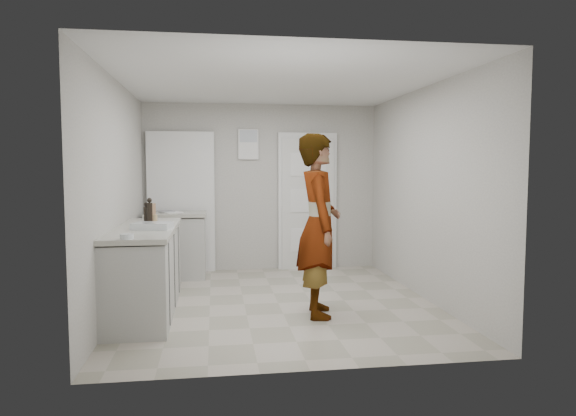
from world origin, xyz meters
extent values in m
plane|color=gray|center=(0.00, 0.00, 0.00)|extent=(4.00, 4.00, 0.00)
plane|color=#A5A29C|center=(0.00, 2.00, 1.25)|extent=(3.50, 0.00, 3.50)
plane|color=#A5A29C|center=(0.00, -2.00, 1.25)|extent=(3.50, 0.00, 3.50)
plane|color=#A5A29C|center=(-1.75, 0.00, 1.25)|extent=(0.00, 4.00, 4.00)
plane|color=#A5A29C|center=(1.75, 0.00, 1.25)|extent=(0.00, 4.00, 4.00)
plane|color=silver|center=(0.00, 0.00, 2.50)|extent=(4.00, 4.00, 0.00)
cube|color=silver|center=(0.70, 1.93, 1.00)|extent=(0.80, 0.05, 2.00)
cube|color=white|center=(0.70, 1.96, 1.03)|extent=(0.90, 0.04, 2.10)
sphere|color=tan|center=(1.03, 1.88, 0.95)|extent=(0.07, 0.07, 0.07)
cube|color=white|center=(-0.20, 1.97, 1.90)|extent=(0.30, 0.02, 0.45)
cube|color=black|center=(-1.20, 1.97, 1.02)|extent=(0.90, 0.05, 2.04)
cube|color=white|center=(-1.20, 1.94, 1.03)|extent=(0.98, 0.02, 2.10)
cube|color=#BBBBB6|center=(-1.45, -0.20, 0.43)|extent=(0.60, 1.90, 0.86)
cube|color=black|center=(-1.45, -0.20, 0.04)|extent=(0.56, 1.86, 0.08)
cube|color=#B9B6A9|center=(-1.45, -0.20, 0.90)|extent=(0.64, 1.96, 0.05)
cube|color=#BBBBB6|center=(-1.25, 1.55, 0.43)|extent=(0.80, 0.55, 0.86)
cube|color=black|center=(-1.25, 1.55, 0.04)|extent=(0.75, 0.54, 0.08)
cube|color=#B9B6A9|center=(-1.25, 1.55, 0.90)|extent=(0.84, 0.61, 0.05)
imported|color=silver|center=(0.36, -0.53, 0.95)|extent=(0.51, 0.73, 1.91)
cube|color=#A47452|center=(-1.47, 0.52, 1.03)|extent=(0.13, 0.07, 0.20)
cylinder|color=tan|center=(-1.41, 0.41, 0.96)|extent=(0.05, 0.05, 0.08)
cylinder|color=black|center=(-1.47, 0.18, 1.02)|extent=(0.06, 0.06, 0.19)
sphere|color=black|center=(-1.47, 0.18, 1.14)|extent=(0.05, 0.05, 0.05)
cylinder|color=black|center=(-1.43, 0.14, 1.04)|extent=(0.06, 0.06, 0.24)
sphere|color=black|center=(-1.43, 0.14, 1.19)|extent=(0.05, 0.05, 0.05)
cube|color=silver|center=(-1.35, -0.38, 0.96)|extent=(0.42, 0.33, 0.07)
cube|color=white|center=(-1.35, -0.38, 0.95)|extent=(0.37, 0.28, 0.05)
cylinder|color=silver|center=(-1.48, -1.10, 0.95)|extent=(0.12, 0.12, 0.05)
sphere|color=white|center=(-1.50, -1.11, 0.95)|extent=(0.04, 0.04, 0.04)
sphere|color=white|center=(-1.46, -1.09, 0.95)|extent=(0.04, 0.04, 0.04)
cube|color=white|center=(-1.33, 1.58, 0.93)|extent=(0.37, 0.39, 0.01)
camera|label=1|loc=(-0.71, -5.75, 1.56)|focal=32.00mm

